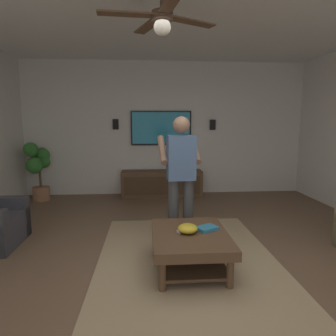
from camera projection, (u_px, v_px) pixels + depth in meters
ground_plane at (188, 274)px, 3.07m from camera, size 8.66×8.66×0.00m
wall_back_tv at (166, 129)px, 6.46m from camera, size 0.10×6.23×2.85m
area_rug at (187, 259)px, 3.39m from camera, size 2.77×2.03×0.01m
coffee_table at (190, 242)px, 3.15m from camera, size 1.00×0.80×0.40m
media_console at (162, 184)px, 6.30m from camera, size 0.45×1.70×0.55m
tv at (161, 128)px, 6.36m from camera, size 0.05×1.30×0.73m
person_standing at (181, 171)px, 3.87m from camera, size 0.56×0.57×1.64m
potted_plant_tall at (38, 165)px, 5.88m from camera, size 0.64×0.43×1.19m
bowl at (188, 228)px, 3.14m from camera, size 0.21×0.21×0.10m
remote_white at (182, 230)px, 3.19m from camera, size 0.14×0.13×0.02m
book at (207, 228)px, 3.23m from camera, size 0.25×0.27×0.04m
vase_round at (175, 166)px, 6.23m from camera, size 0.22×0.22×0.22m
wall_speaker_left at (213, 125)px, 6.44m from camera, size 0.06×0.12×0.22m
wall_speaker_right at (116, 124)px, 6.29m from camera, size 0.06×0.12×0.22m
ceiling_fan at (161, 19)px, 2.77m from camera, size 1.18×1.17×0.46m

